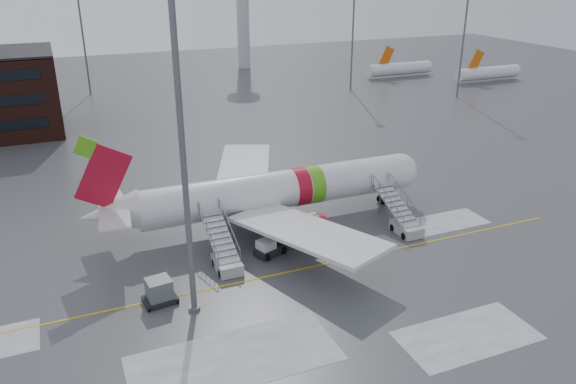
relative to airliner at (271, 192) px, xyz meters
name	(u,v)px	position (x,y,z in m)	size (l,w,h in m)	color
ground	(266,270)	(-3.89, -8.64, -3.42)	(260.00, 260.00, 0.00)	#494C4F
airliner	(271,192)	(0.00, 0.00, 0.00)	(35.03, 32.97, 11.18)	silver
airstair_fwd	(402,221)	(11.22, -6.54, -2.35)	(2.05, 7.70, 3.48)	#A3A5AA
airstair_aft	(224,255)	(-6.91, -6.54, -2.35)	(2.05, 7.70, 3.48)	#A2A5A9
pushback_tug	(269,248)	(-2.67, -6.16, -2.73)	(3.05, 2.67, 1.55)	black
uld_container	(159,292)	(-13.19, -10.03, -2.47)	(2.69, 2.10, 2.04)	black
light_mast_near	(180,123)	(-10.97, -12.02, 11.26)	(1.20, 1.20, 28.60)	#595B60
light_mast_far_ne	(353,20)	(38.11, 53.36, 10.42)	(1.20, 1.20, 24.25)	#595B60
light_mast_far_n	(81,22)	(-11.89, 69.36, 10.42)	(1.20, 1.20, 24.25)	#595B60
light_mast_far_e	(465,23)	(54.11, 39.36, 10.42)	(1.20, 1.20, 24.25)	#595B60
distant_aircraft	(427,80)	(58.61, 55.36, -3.42)	(35.00, 18.00, 8.00)	#D8590C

